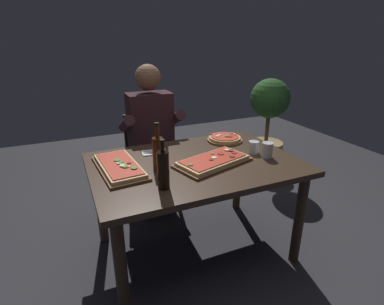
{
  "coord_description": "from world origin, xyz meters",
  "views": [
    {
      "loc": [
        -0.79,
        -1.73,
        1.55
      ],
      "look_at": [
        0.0,
        0.05,
        0.79
      ],
      "focal_mm": 28.12,
      "sensor_mm": 36.0,
      "label": 1
    }
  ],
  "objects": [
    {
      "name": "pizza_rectangular_front",
      "position": [
        0.1,
        -0.08,
        0.76
      ],
      "size": [
        0.57,
        0.4,
        0.05
      ],
      "color": "brown",
      "rests_on": "dining_table"
    },
    {
      "name": "oil_bottle_amber",
      "position": [
        -0.32,
        -0.27,
        0.86
      ],
      "size": [
        0.07,
        0.07,
        0.29
      ],
      "color": "black",
      "rests_on": "dining_table"
    },
    {
      "name": "pizza_rectangular_left",
      "position": [
        -0.5,
        0.08,
        0.76
      ],
      "size": [
        0.29,
        0.55,
        0.05
      ],
      "color": "brown",
      "rests_on": "dining_table"
    },
    {
      "name": "napkin_cutlery_set",
      "position": [
        -0.21,
        0.28,
        0.74
      ],
      "size": [
        0.19,
        0.13,
        0.01
      ],
      "color": "white",
      "rests_on": "dining_table"
    },
    {
      "name": "ground_plane",
      "position": [
        0.0,
        0.0,
        0.0
      ],
      "size": [
        6.4,
        6.4,
        0.0
      ],
      "primitive_type": "plane",
      "color": "#2D2D33"
    },
    {
      "name": "dining_table",
      "position": [
        0.0,
        0.0,
        0.64
      ],
      "size": [
        1.4,
        0.96,
        0.74
      ],
      "color": "#3D2B1E",
      "rests_on": "ground_plane"
    },
    {
      "name": "potted_plant_corner",
      "position": [
        1.35,
        0.96,
        0.6
      ],
      "size": [
        0.44,
        0.44,
        1.11
      ],
      "color": "tan",
      "rests_on": "ground_plane"
    },
    {
      "name": "seated_diner",
      "position": [
        -0.08,
        0.74,
        0.74
      ],
      "size": [
        0.53,
        0.41,
        1.33
      ],
      "color": "#23232D",
      "rests_on": "ground_plane"
    },
    {
      "name": "diner_chair",
      "position": [
        -0.08,
        0.86,
        0.49
      ],
      "size": [
        0.44,
        0.44,
        0.87
      ],
      "color": "black",
      "rests_on": "ground_plane"
    },
    {
      "name": "tumbler_far_side",
      "position": [
        0.5,
        -0.13,
        0.79
      ],
      "size": [
        0.08,
        0.08,
        0.11
      ],
      "color": "silver",
      "rests_on": "dining_table"
    },
    {
      "name": "pizza_round_far",
      "position": [
        0.4,
        0.3,
        0.76
      ],
      "size": [
        0.29,
        0.29,
        0.05
      ],
      "color": "brown",
      "rests_on": "dining_table"
    },
    {
      "name": "wine_bottle_dark",
      "position": [
        -0.27,
        -0.03,
        0.86
      ],
      "size": [
        0.07,
        0.07,
        0.32
      ],
      "color": "#47230F",
      "rests_on": "dining_table"
    },
    {
      "name": "tumbler_near_camera",
      "position": [
        0.47,
        -0.02,
        0.78
      ],
      "size": [
        0.08,
        0.08,
        0.09
      ],
      "color": "silver",
      "rests_on": "dining_table"
    }
  ]
}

